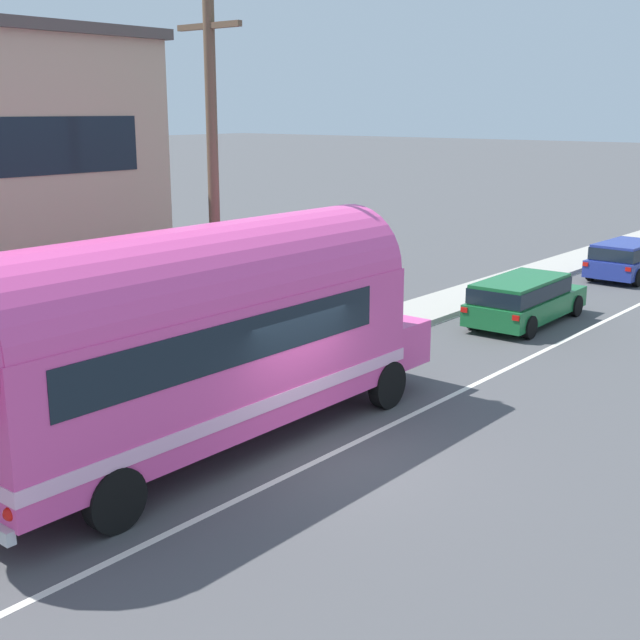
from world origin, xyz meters
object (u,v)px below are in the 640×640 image
object	(u,v)px
car_second	(628,257)
painted_bus	(186,333)
utility_pole	(214,187)
car_lead	(524,297)

from	to	relation	value
car_second	painted_bus	bearing A→B (deg)	-89.87
utility_pole	car_lead	size ratio (longest dim) A/B	1.80
car_lead	utility_pole	bearing A→B (deg)	-106.17
utility_pole	car_second	distance (m)	18.70
utility_pole	car_lead	bearing A→B (deg)	73.83
painted_bus	car_lead	size ratio (longest dim) A/B	2.42
utility_pole	painted_bus	distance (m)	4.69
painted_bus	car_lead	bearing A→B (deg)	89.54
painted_bus	car_second	world-z (taller)	painted_bus
utility_pole	painted_bus	world-z (taller)	utility_pole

